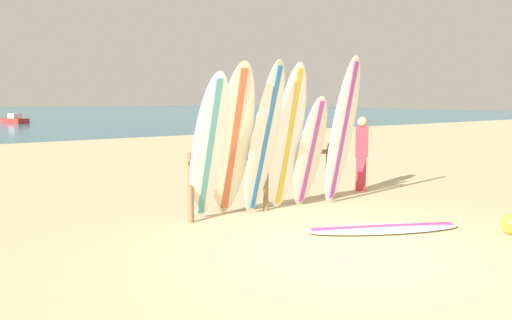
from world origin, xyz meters
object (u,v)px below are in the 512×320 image
object	(u,v)px
beachgoer_standing	(362,150)
surfboard_leaning_center_right	(310,152)
surfboard_rack	(266,170)
small_boat_offshore	(15,120)
surfboard_lying_on_sand	(383,228)
surfboard_leaning_far_left	(209,150)
surfboard_leaning_center_left	(264,140)
beach_ball	(512,224)
surfboard_leaning_center	(288,138)
surfboard_leaning_right	(342,132)
surfboard_leaning_left	(233,143)

from	to	relation	value
beachgoer_standing	surfboard_leaning_center_right	bearing A→B (deg)	-161.92
surfboard_rack	small_boat_offshore	world-z (taller)	surfboard_rack
surfboard_leaning_center_right	surfboard_lying_on_sand	xyz separation A→B (m)	(-0.04, -1.69, -0.93)
surfboard_leaning_far_left	surfboard_leaning_center_left	distance (m)	0.98
surfboard_leaning_center_left	beach_ball	world-z (taller)	surfboard_leaning_center_left
surfboard_leaning_far_left	surfboard_leaning_center	world-z (taller)	surfboard_leaning_center
surfboard_rack	beachgoer_standing	world-z (taller)	beachgoer_standing
surfboard_leaning_right	beach_ball	size ratio (longest dim) A/B	8.80
surfboard_leaning_right	surfboard_leaning_center	bearing A→B (deg)	170.75
surfboard_lying_on_sand	surfboard_rack	bearing A→B (deg)	109.52
surfboard_leaning_center_left	beachgoer_standing	bearing A→B (deg)	13.52
surfboard_leaning_center_right	surfboard_lying_on_sand	distance (m)	1.93
surfboard_rack	surfboard_lying_on_sand	size ratio (longest dim) A/B	1.24
surfboard_leaning_left	beach_ball	size ratio (longest dim) A/B	8.20
surfboard_rack	small_boat_offshore	bearing A→B (deg)	89.40
surfboard_lying_on_sand	beachgoer_standing	bearing A→B (deg)	50.11
surfboard_leaning_center	small_boat_offshore	size ratio (longest dim) A/B	0.98
surfboard_leaning_center	surfboard_leaning_center_right	xyz separation A→B (m)	(0.47, -0.01, -0.26)
surfboard_leaning_center	beach_ball	bearing A→B (deg)	-57.77
surfboard_leaning_far_left	surfboard_lying_on_sand	distance (m)	2.77
surfboard_leaning_left	surfboard_leaning_right	size ratio (longest dim) A/B	0.93
surfboard_leaning_far_left	surfboard_leaning_left	distance (m)	0.47
small_boat_offshore	surfboard_leaning_right	bearing A→B (deg)	-88.30
surfboard_leaning_center_right	small_boat_offshore	bearing A→B (deg)	90.69
beachgoer_standing	surfboard_leaning_right	bearing A→B (deg)	-149.08
surfboard_rack	surfboard_leaning_center	size ratio (longest dim) A/B	1.17
surfboard_rack	beach_ball	distance (m)	3.74
surfboard_leaning_right	surfboard_rack	bearing A→B (deg)	162.11
surfboard_rack	surfboard_lying_on_sand	distance (m)	2.18
surfboard_rack	surfboard_leaning_center_left	distance (m)	0.70
surfboard_rack	beachgoer_standing	distance (m)	2.65
surfboard_rack	surfboard_leaning_far_left	world-z (taller)	surfboard_leaning_far_left
beachgoer_standing	beach_ball	size ratio (longest dim) A/B	5.11
surfboard_leaning_center_right	small_boat_offshore	size ratio (longest dim) A/B	0.77
surfboard_leaning_center_left	beach_ball	bearing A→B (deg)	-49.73
surfboard_leaning_center_left	surfboard_leaning_right	size ratio (longest dim) A/B	0.95
surfboard_leaning_left	surfboard_leaning_right	distance (m)	2.12
surfboard_leaning_left	surfboard_leaning_right	xyz separation A→B (m)	(2.11, -0.17, 0.09)
surfboard_lying_on_sand	beachgoer_standing	xyz separation A→B (m)	(1.93, 2.31, 0.80)
surfboard_leaning_left	surfboard_lying_on_sand	size ratio (longest dim) A/B	1.04
surfboard_leaning_right	beach_ball	distance (m)	2.99
surfboard_leaning_left	surfboard_leaning_right	world-z (taller)	surfboard_leaning_right
surfboard_leaning_right	beachgoer_standing	distance (m)	1.59
surfboard_rack	surfboard_leaning_left	world-z (taller)	surfboard_leaning_left
surfboard_leaning_center_left	surfboard_lying_on_sand	size ratio (longest dim) A/B	1.06
beach_ball	beachgoer_standing	bearing A→B (deg)	80.54
surfboard_leaning_center	surfboard_lying_on_sand	xyz separation A→B (m)	(0.43, -1.70, -1.20)
surfboard_leaning_far_left	beachgoer_standing	size ratio (longest dim) A/B	1.50
surfboard_lying_on_sand	beachgoer_standing	world-z (taller)	beachgoer_standing
surfboard_leaning_far_left	surfboard_leaning_left	xyz separation A→B (m)	(0.45, 0.06, 0.08)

